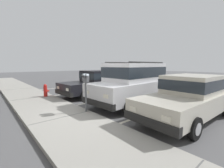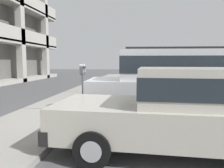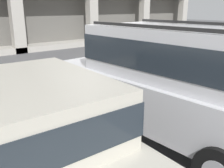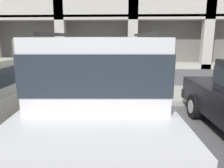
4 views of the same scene
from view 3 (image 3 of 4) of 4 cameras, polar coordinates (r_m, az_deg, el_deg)
ground_plane at (r=6.61m, az=-2.70°, el=-3.58°), size 80.00×80.00×0.10m
sidewalk at (r=7.60m, az=-8.56°, el=-0.07°), size 40.00×2.20×0.12m
parking_stall_lines at (r=6.66m, az=14.94°, el=-3.52°), size 11.88×4.80×0.01m
silver_suv at (r=4.60m, az=13.13°, el=1.59°), size 2.19×4.87×2.03m
red_sedan at (r=3.26m, az=-18.34°, el=-10.50°), size 1.96×4.54×1.54m
parking_meter_near at (r=6.57m, az=-4.49°, el=7.62°), size 0.35×0.12×1.46m
fire_hydrant at (r=9.62m, az=14.10°, el=5.72°), size 0.30×0.30×0.70m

